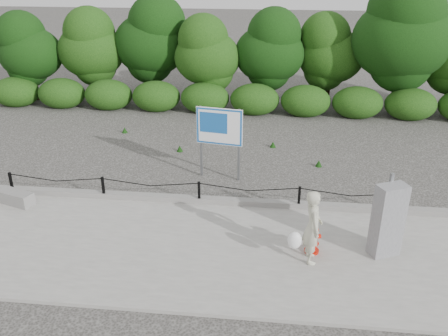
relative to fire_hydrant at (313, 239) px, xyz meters
name	(u,v)px	position (x,y,z in m)	size (l,w,h in m)	color
ground	(199,206)	(-2.72, 1.87, -0.40)	(90.00, 90.00, 0.00)	#2D2B28
sidewalk	(185,249)	(-2.72, -0.13, -0.36)	(14.00, 4.00, 0.08)	gray
curb	(200,200)	(-2.72, 1.92, -0.25)	(14.00, 0.22, 0.14)	slate
chain_barrier	(199,190)	(-2.72, 1.87, 0.06)	(10.06, 0.06, 0.60)	black
treeline	(268,44)	(-1.32, 10.79, 2.13)	(20.22, 3.81, 5.14)	black
fire_hydrant	(313,239)	(0.00, 0.00, 0.00)	(0.40, 0.40, 0.67)	#BB1507
pedestrian	(312,228)	(-0.08, -0.30, 0.46)	(0.71, 0.62, 1.60)	#B6B59C
concrete_block	(15,197)	(-7.37, 1.35, -0.16)	(1.03, 0.36, 0.33)	slate
utility_cabinet	(388,220)	(1.50, 0.12, 0.49)	(0.70, 0.58, 1.77)	gray
advertising_sign	(219,130)	(-2.40, 3.53, 1.07)	(1.30, 0.30, 2.09)	slate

